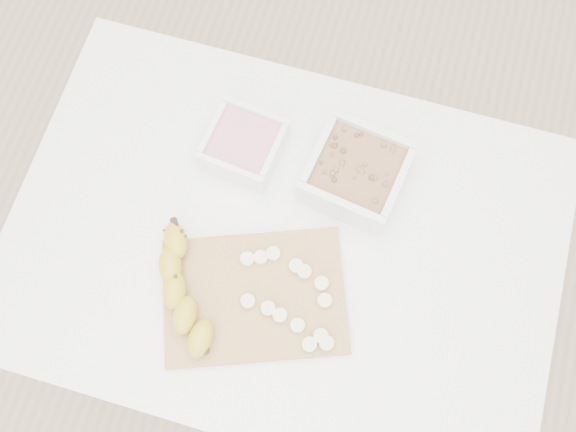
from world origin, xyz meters
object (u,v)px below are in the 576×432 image
(bowl_yogurt, at_px, (244,145))
(cutting_board, at_px, (254,296))
(table, at_px, (284,254))
(bowl_granola, at_px, (356,173))
(banana, at_px, (184,293))

(bowl_yogurt, distance_m, cutting_board, 0.28)
(table, distance_m, cutting_board, 0.15)
(table, relative_size, bowl_yogurt, 6.79)
(table, bearing_deg, bowl_granola, 57.85)
(bowl_yogurt, relative_size, bowl_granola, 0.77)
(bowl_granola, bearing_deg, cutting_board, -113.55)
(bowl_granola, distance_m, banana, 0.37)
(bowl_granola, relative_size, cutting_board, 0.60)
(table, distance_m, bowl_yogurt, 0.23)
(bowl_yogurt, height_order, banana, bowl_yogurt)
(table, xyz_separation_m, banana, (-0.14, -0.14, 0.13))
(table, xyz_separation_m, bowl_yogurt, (-0.12, 0.15, 0.13))
(banana, bearing_deg, cutting_board, -5.60)
(banana, bearing_deg, table, 25.80)
(table, bearing_deg, cutting_board, -100.15)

